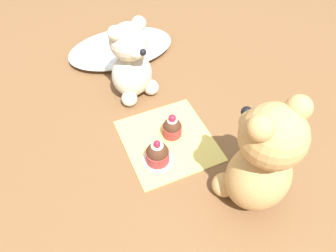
{
  "coord_description": "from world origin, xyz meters",
  "views": [
    {
      "loc": [
        -0.21,
        -0.47,
        0.64
      ],
      "look_at": [
        0.0,
        0.0,
        0.06
      ],
      "focal_mm": 35.0,
      "sensor_mm": 36.0,
      "label": 1
    }
  ],
  "objects": [
    {
      "name": "cupcake_near_tan_bear",
      "position": [
        -0.05,
        -0.05,
        0.04
      ],
      "size": [
        0.06,
        0.06,
        0.07
      ],
      "color": "#993333",
      "rests_on": "saucer_plate"
    },
    {
      "name": "ground_plane",
      "position": [
        0.0,
        0.0,
        0.0
      ],
      "size": [
        4.0,
        4.0,
        0.0
      ],
      "primitive_type": "plane",
      "color": "brown"
    },
    {
      "name": "knitted_placemat",
      "position": [
        0.0,
        0.0,
        0.0
      ],
      "size": [
        0.21,
        0.23,
        0.01
      ],
      "primitive_type": "cube",
      "color": "#E0D166",
      "rests_on": "ground_plane"
    },
    {
      "name": "teddy_bear_tan",
      "position": [
        0.1,
        -0.21,
        0.13
      ],
      "size": [
        0.15,
        0.15,
        0.27
      ],
      "rotation": [
        0.0,
        0.0,
        3.28
      ],
      "color": "tan",
      "rests_on": "ground_plane"
    },
    {
      "name": "saucer_plate",
      "position": [
        -0.05,
        -0.05,
        0.01
      ],
      "size": [
        0.07,
        0.07,
        0.01
      ],
      "primitive_type": "cylinder",
      "color": "white",
      "rests_on": "knitted_placemat"
    },
    {
      "name": "tulle_cloth",
      "position": [
        0.01,
        0.4,
        0.02
      ],
      "size": [
        0.34,
        0.21,
        0.04
      ],
      "primitive_type": "ellipsoid",
      "color": "white",
      "rests_on": "ground_plane"
    },
    {
      "name": "teddy_bear_cream",
      "position": [
        -0.02,
        0.2,
        0.11
      ],
      "size": [
        0.13,
        0.13,
        0.22
      ],
      "rotation": [
        0.0,
        0.0,
        0.26
      ],
      "color": "beige",
      "rests_on": "ground_plane"
    },
    {
      "name": "cupcake_near_cream_bear",
      "position": [
        0.02,
        0.01,
        0.03
      ],
      "size": [
        0.05,
        0.05,
        0.07
      ],
      "color": "#993333",
      "rests_on": "knitted_placemat"
    }
  ]
}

